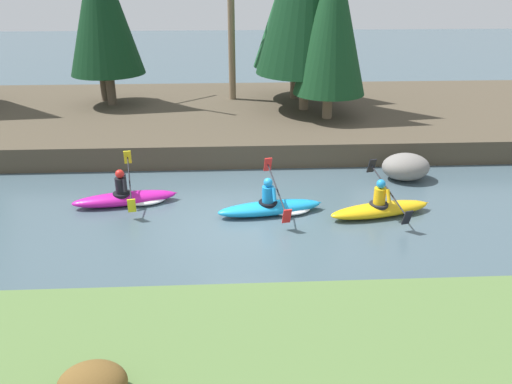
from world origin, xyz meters
The scene contains 11 objects.
ground_plane centered at (0.00, 0.00, 0.00)m, with size 90.00×90.00×0.00m, color #425660.
riverbank_far centered at (0.00, 8.71, 0.38)m, with size 44.00×9.64×0.77m.
conifer_tree_mid_left centered at (-5.22, 9.52, 4.55)m, with size 2.89×2.89×6.34m.
conifer_tree_right centered at (3.15, 7.02, 4.19)m, with size 2.58×2.58×5.96m.
bare_tree_upstream centered at (-5.64, 10.30, 3.84)m, with size 3.59×3.55×6.52m.
bare_tree_mid_upstream centered at (-0.28, 10.27, 3.84)m, with size 3.60×3.55×6.52m.
shrub_clump_far_end centered at (-2.22, -5.94, 0.93)m, with size 0.89×0.74×0.48m.
kayaker_lead centered at (3.38, 0.44, 0.22)m, with size 2.79×2.05×1.20m.
kayaker_middle centered at (0.67, 0.69, 0.20)m, with size 2.79×2.06×1.20m.
kayaker_trailing centered at (-3.17, 1.46, 0.20)m, with size 2.79×2.06×1.20m.
boulder_midstream centered at (4.78, 2.82, 0.40)m, with size 1.41×1.10×0.80m.
Camera 1 is at (-0.39, -10.83, 5.72)m, focal length 35.00 mm.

